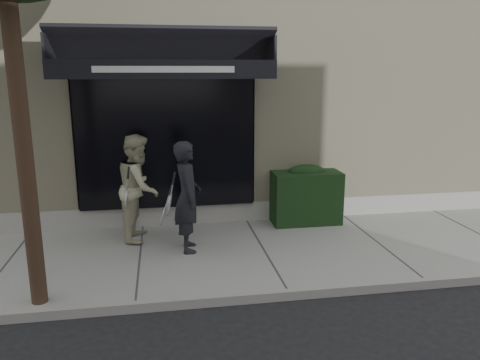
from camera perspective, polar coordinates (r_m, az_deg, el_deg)
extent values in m
plane|color=black|center=(7.87, 2.84, -9.16)|extent=(80.00, 80.00, 0.00)
cube|color=gray|center=(7.84, 2.84, -8.76)|extent=(20.00, 3.00, 0.12)
cube|color=gray|center=(6.47, 5.89, -13.71)|extent=(20.00, 0.10, 0.14)
cube|color=beige|center=(12.21, -2.19, 12.06)|extent=(14.00, 7.00, 5.50)
cube|color=gray|center=(9.35, 0.60, -3.84)|extent=(14.02, 0.42, 0.50)
cube|color=black|center=(8.73, -8.97, 5.20)|extent=(3.20, 0.30, 2.60)
cube|color=gray|center=(9.00, -19.25, 4.86)|extent=(0.08, 0.40, 2.60)
cube|color=gray|center=(9.04, 1.26, 5.62)|extent=(0.08, 0.40, 2.60)
cube|color=gray|center=(8.80, -9.30, 14.00)|extent=(3.36, 0.40, 0.12)
cube|color=black|center=(8.11, -9.32, 15.92)|extent=(3.60, 1.03, 0.55)
cube|color=black|center=(7.60, -9.17, 13.18)|extent=(3.60, 0.05, 0.30)
cube|color=white|center=(7.57, -9.16, 13.18)|extent=(2.20, 0.01, 0.10)
cube|color=black|center=(8.28, -22.12, 14.55)|extent=(0.04, 1.00, 0.45)
cube|color=black|center=(8.32, 3.52, 15.44)|extent=(0.04, 1.00, 0.45)
cube|color=black|center=(9.09, 7.96, -2.05)|extent=(1.30, 0.70, 1.00)
ellipsoid|color=black|center=(8.97, 8.07, 1.03)|extent=(0.71, 0.38, 0.27)
cylinder|color=black|center=(6.04, -25.14, 6.35)|extent=(0.20, 0.20, 4.80)
imported|color=black|center=(7.54, -6.43, -2.03)|extent=(0.45, 0.67, 1.80)
torus|color=silver|center=(7.24, -8.64, -2.98)|extent=(0.14, 0.31, 0.30)
cylinder|color=silver|center=(7.24, -8.64, -2.98)|extent=(0.11, 0.28, 0.27)
cylinder|color=silver|center=(7.24, -8.64, -2.98)|extent=(0.18, 0.05, 0.06)
cylinder|color=black|center=(7.24, -8.64, -2.98)|extent=(0.20, 0.07, 0.07)
torus|color=silver|center=(7.31, -9.31, -4.17)|extent=(0.16, 0.32, 0.30)
cylinder|color=silver|center=(7.31, -9.31, -4.17)|extent=(0.13, 0.28, 0.26)
cylinder|color=silver|center=(7.31, -9.31, -4.17)|extent=(0.18, 0.05, 0.07)
cylinder|color=black|center=(7.31, -9.31, -4.17)|extent=(0.20, 0.06, 0.09)
imported|color=#B3AF8F|center=(8.22, -12.21, -0.86)|extent=(0.80, 0.97, 1.83)
torus|color=silver|center=(7.90, -13.72, -2.12)|extent=(0.09, 0.31, 0.30)
cylinder|color=silver|center=(7.90, -13.72, -2.12)|extent=(0.06, 0.27, 0.27)
cylinder|color=silver|center=(7.90, -13.72, -2.12)|extent=(0.18, 0.04, 0.04)
cylinder|color=black|center=(7.90, -13.72, -2.12)|extent=(0.20, 0.05, 0.06)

